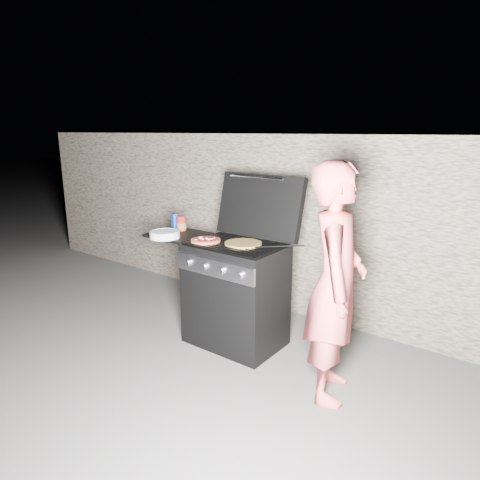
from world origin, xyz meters
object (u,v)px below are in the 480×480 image
Objects in this scene: pizza_topped at (206,240)px; person at (336,284)px; gas_grill at (213,288)px; sauce_jar at (181,223)px.

person is at bearing -4.02° from pizza_topped.
gas_grill is at bearing 60.82° from person.
pizza_topped is 1.25m from person.
gas_grill is at bearing 91.92° from pizza_topped.
gas_grill is 9.54× the size of sauce_jar.
pizza_topped is 0.15× the size of person.
pizza_topped is at bearing -88.08° from gas_grill.
person is at bearing -8.34° from gas_grill.
gas_grill is 1.31m from person.
person reaches higher than gas_grill.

